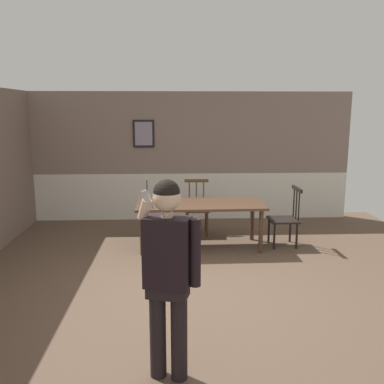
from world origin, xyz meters
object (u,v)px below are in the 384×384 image
(dining_table, at_px, (200,208))
(person_figure, at_px, (168,268))
(chair_by_doorway, at_px, (197,208))
(chair_near_window, at_px, (285,218))

(dining_table, distance_m, person_figure, 3.51)
(chair_by_doorway, relative_size, person_figure, 0.57)
(dining_table, height_order, chair_near_window, chair_near_window)
(chair_by_doorway, bearing_deg, dining_table, 90.99)
(dining_table, distance_m, chair_near_window, 1.45)
(person_figure, bearing_deg, chair_near_window, -103.50)
(chair_near_window, bearing_deg, chair_by_doorway, 59.52)
(chair_by_doorway, distance_m, person_figure, 4.36)
(dining_table, xyz_separation_m, chair_by_doorway, (-0.01, 0.84, -0.19))
(chair_by_doorway, height_order, person_figure, person_figure)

